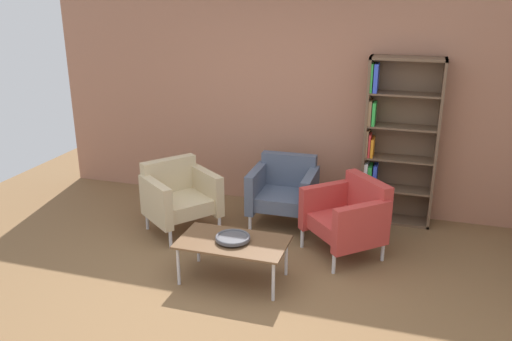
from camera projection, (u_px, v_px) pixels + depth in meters
ground_plane at (234, 305)px, 4.55m from camera, size 8.32×8.32×0.00m
brick_back_panel at (301, 89)px, 6.29m from camera, size 6.40×0.12×2.90m
bookshelf_tall at (394, 144)px, 5.96m from camera, size 0.80×0.30×1.90m
coffee_table_low at (233, 244)px, 4.84m from camera, size 1.00×0.56×0.40m
decorative_bowl at (233, 238)px, 4.81m from camera, size 0.32×0.32×0.05m
armchair_near_window at (348, 216)px, 5.33m from camera, size 0.95×0.95×0.78m
armchair_spare_guest at (179, 195)px, 5.85m from camera, size 0.94×0.95×0.78m
armchair_corner_red at (284, 190)px, 6.01m from camera, size 0.73×0.67×0.78m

